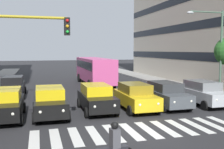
% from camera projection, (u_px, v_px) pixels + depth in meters
% --- Properties ---
extents(ground_plane, '(180.00, 180.00, 0.00)m').
position_uv_depth(ground_plane, '(140.00, 131.00, 12.85)').
color(ground_plane, '#262628').
extents(crosswalk_markings, '(10.35, 2.80, 0.01)m').
position_uv_depth(crosswalk_markings, '(140.00, 130.00, 12.85)').
color(crosswalk_markings, silver).
rests_on(crosswalk_markings, ground_plane).
extents(car_0, '(2.02, 4.44, 1.72)m').
position_uv_depth(car_0, '(203.00, 93.00, 18.77)').
color(car_0, '#B2B7BC').
rests_on(car_0, ground_plane).
extents(car_1, '(2.02, 4.44, 1.72)m').
position_uv_depth(car_1, '(166.00, 94.00, 18.06)').
color(car_1, '#474C51').
rests_on(car_1, ground_plane).
extents(car_2, '(2.02, 4.44, 1.72)m').
position_uv_depth(car_2, '(135.00, 96.00, 17.28)').
color(car_2, gold).
rests_on(car_2, ground_plane).
extents(car_3, '(2.02, 4.44, 1.72)m').
position_uv_depth(car_3, '(96.00, 98.00, 16.81)').
color(car_3, black).
rests_on(car_3, ground_plane).
extents(car_4, '(2.02, 4.44, 1.72)m').
position_uv_depth(car_4, '(50.00, 102.00, 15.56)').
color(car_4, black).
rests_on(car_4, ground_plane).
extents(car_5, '(2.02, 4.44, 1.72)m').
position_uv_depth(car_5, '(5.00, 104.00, 14.85)').
color(car_5, black).
rests_on(car_5, ground_plane).
extents(car_row2_0, '(2.02, 4.44, 1.72)m').
position_uv_depth(car_row2_0, '(13.00, 86.00, 22.00)').
color(car_row2_0, black).
rests_on(car_row2_0, ground_plane).
extents(bus_behind_traffic, '(2.78, 10.50, 3.00)m').
position_uv_depth(bus_behind_traffic, '(94.00, 68.00, 29.76)').
color(bus_behind_traffic, '#DB5193').
rests_on(bus_behind_traffic, ground_plane).
extents(motorcycle_with_rider, '(1.70, 0.40, 1.57)m').
position_uv_depth(motorcycle_with_rider, '(113.00, 149.00, 8.77)').
color(motorcycle_with_rider, black).
rests_on(motorcycle_with_rider, ground_plane).
extents(street_lamp_left, '(3.14, 0.28, 6.76)m').
position_uv_depth(street_lamp_left, '(215.00, 45.00, 20.05)').
color(street_lamp_left, '#4C6B56').
rests_on(street_lamp_left, sidewalk_left).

